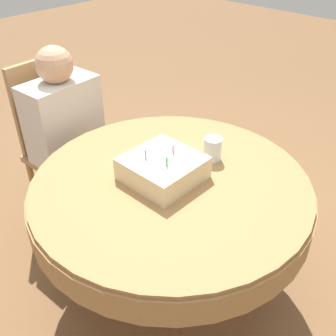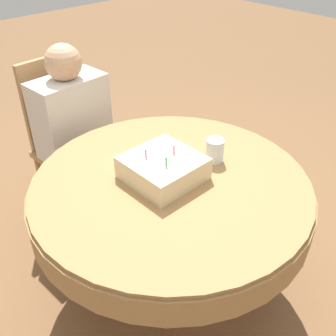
{
  "view_description": "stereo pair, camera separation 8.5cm",
  "coord_description": "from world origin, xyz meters",
  "px_view_note": "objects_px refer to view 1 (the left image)",
  "views": [
    {
      "loc": [
        -1.01,
        -0.93,
        1.73
      ],
      "look_at": [
        -0.01,
        0.01,
        0.77
      ],
      "focal_mm": 42.0,
      "sensor_mm": 36.0,
      "label": 1
    },
    {
      "loc": [
        -0.95,
        -0.99,
        1.73
      ],
      "look_at": [
        -0.01,
        0.01,
        0.77
      ],
      "focal_mm": 42.0,
      "sensor_mm": 36.0,
      "label": 2
    }
  ],
  "objects_px": {
    "person": "(66,123)",
    "birthday_cake": "(163,168)",
    "drinking_glass": "(212,149)",
    "chair": "(59,140)"
  },
  "relations": [
    {
      "from": "person",
      "to": "birthday_cake",
      "type": "bearing_deg",
      "value": -96.56
    },
    {
      "from": "birthday_cake",
      "to": "drinking_glass",
      "type": "height_order",
      "value": "birthday_cake"
    },
    {
      "from": "person",
      "to": "drinking_glass",
      "type": "height_order",
      "value": "person"
    },
    {
      "from": "person",
      "to": "drinking_glass",
      "type": "distance_m",
      "value": 0.89
    },
    {
      "from": "chair",
      "to": "drinking_glass",
      "type": "relative_size",
      "value": 8.87
    },
    {
      "from": "person",
      "to": "birthday_cake",
      "type": "distance_m",
      "value": 0.8
    },
    {
      "from": "chair",
      "to": "birthday_cake",
      "type": "relative_size",
      "value": 3.31
    },
    {
      "from": "chair",
      "to": "drinking_glass",
      "type": "bearing_deg",
      "value": -79.97
    },
    {
      "from": "drinking_glass",
      "to": "person",
      "type": "bearing_deg",
      "value": 104.87
    },
    {
      "from": "person",
      "to": "drinking_glass",
      "type": "xyz_separation_m",
      "value": [
        0.23,
        -0.86,
        0.09
      ]
    }
  ]
}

